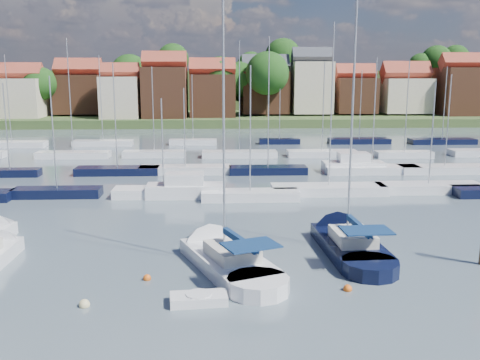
{
  "coord_description": "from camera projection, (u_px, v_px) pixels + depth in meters",
  "views": [
    {
      "loc": [
        -2.4,
        -28.3,
        11.19
      ],
      "look_at": [
        -0.48,
        14.0,
        2.75
      ],
      "focal_mm": 40.0,
      "sensor_mm": 36.0,
      "label": 1
    }
  ],
  "objects": [
    {
      "name": "sailboat_centre",
      "position": [
        218.0,
        254.0,
        32.69
      ],
      "size": [
        7.7,
        12.86,
        16.97
      ],
      "rotation": [
        0.0,
        0.0,
        1.95
      ],
      "color": "silver",
      "rests_on": "ground"
    },
    {
      "name": "buoy_e",
      "position": [
        344.0,
        239.0,
        36.79
      ],
      "size": [
        0.51,
        0.51,
        0.51
      ],
      "primitive_type": "sphere",
      "color": "#D85914",
      "rests_on": "ground"
    },
    {
      "name": "buoy_c",
      "position": [
        147.0,
        280.0,
        29.52
      ],
      "size": [
        0.44,
        0.44,
        0.44
      ],
      "primitive_type": "sphere",
      "color": "#D85914",
      "rests_on": "ground"
    },
    {
      "name": "sailboat_navy",
      "position": [
        342.0,
        239.0,
        35.66
      ],
      "size": [
        3.9,
        12.58,
        17.18
      ],
      "rotation": [
        0.0,
        0.0,
        1.62
      ],
      "color": "black",
      "rests_on": "ground"
    },
    {
      "name": "far_shore_town",
      "position": [
        231.0,
        96.0,
        159.19
      ],
      "size": [
        212.46,
        90.0,
        22.27
      ],
      "color": "#48592C",
      "rests_on": "ground"
    },
    {
      "name": "buoy_d",
      "position": [
        348.0,
        290.0,
        28.07
      ],
      "size": [
        0.46,
        0.46,
        0.46
      ],
      "primitive_type": "sphere",
      "color": "#D85914",
      "rests_on": "ground"
    },
    {
      "name": "tender",
      "position": [
        199.0,
        299.0,
        26.45
      ],
      "size": [
        2.93,
        1.57,
        0.61
      ],
      "rotation": [
        0.0,
        0.0,
        0.09
      ],
      "color": "silver",
      "rests_on": "ground"
    },
    {
      "name": "buoy_b",
      "position": [
        84.0,
        307.0,
        26.13
      ],
      "size": [
        0.54,
        0.54,
        0.54
      ],
      "primitive_type": "sphere",
      "color": "beige",
      "rests_on": "ground"
    },
    {
      "name": "marina_field",
      "position": [
        252.0,
        164.0,
        64.46
      ],
      "size": [
        79.62,
        41.41,
        15.93
      ],
      "color": "silver",
      "rests_on": "ground"
    },
    {
      "name": "ground",
      "position": [
        235.0,
        162.0,
        69.21
      ],
      "size": [
        260.0,
        260.0,
        0.0
      ],
      "primitive_type": "plane",
      "color": "#485461",
      "rests_on": "ground"
    }
  ]
}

